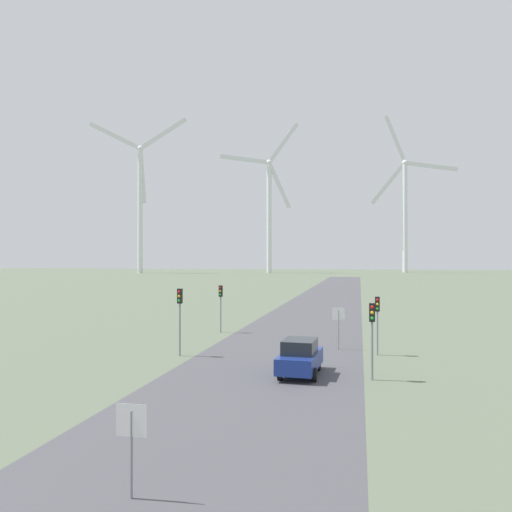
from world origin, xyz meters
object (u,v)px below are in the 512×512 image
Objects in this scene: stop_sign_far at (339,320)px; traffic_light_post_mid_right at (377,312)px; wind_turbine_left at (269,204)px; wind_turbine_center at (405,204)px; stop_sign_near at (131,432)px; traffic_light_post_mid_left at (221,298)px; traffic_light_post_near_right at (372,324)px; wind_turbine_far_left at (140,196)px; car_approaching at (300,357)px; traffic_light_post_near_left at (180,307)px.

stop_sign_far is 0.76× the size of traffic_light_post_mid_right.
traffic_light_post_mid_right is (2.41, -1.42, 0.72)m from stop_sign_far.
wind_turbine_center is (59.20, 17.70, 0.69)m from wind_turbine_left.
wind_turbine_left is at bearing 99.32° from stop_sign_near.
stop_sign_near is 27.79m from traffic_light_post_mid_left.
stop_sign_far is 8.26m from traffic_light_post_near_right.
wind_turbine_far_left reaches higher than stop_sign_far.
wind_turbine_left is at bearing 15.39° from wind_turbine_far_left.
traffic_light_post_near_right is at bearing -76.33° from stop_sign_far.
stop_sign_far is at bearing 79.12° from stop_sign_near.
car_approaching is (-3.56, 0.32, -1.83)m from traffic_light_post_near_right.
wind_turbine_left is at bearing 99.01° from traffic_light_post_mid_left.
wind_turbine_left is 61.79m from wind_turbine_center.
stop_sign_far is 0.73× the size of traffic_light_post_near_right.
traffic_light_post_near_left is 209.49m from wind_turbine_center.
stop_sign_far is 0.67× the size of traffic_light_post_near_left.
traffic_light_post_near_left reaches higher than traffic_light_post_mid_right.
traffic_light_post_near_right is 17.91m from traffic_light_post_mid_left.
traffic_light_post_near_left is at bearing -88.77° from traffic_light_post_mid_left.
car_approaching is at bearing -79.29° from wind_turbine_left.
wind_turbine_center is (19.02, 202.61, 28.30)m from traffic_light_post_mid_right.
stop_sign_far is at bearing 23.74° from traffic_light_post_near_left.
traffic_light_post_near_right reaches higher than traffic_light_post_mid_right.
stop_sign_near is 226.07m from wind_turbine_center.
traffic_light_post_mid_right is 0.05× the size of wind_turbine_center.
wind_turbine_far_left reaches higher than car_approaching.
traffic_light_post_near_right is 4.02m from car_approaching.
traffic_light_post_mid_left is at bearing 130.06° from traffic_light_post_near_right.
traffic_light_post_mid_left is (-5.45, 27.23, 1.15)m from stop_sign_near.
traffic_light_post_near_left is 1.09× the size of traffic_light_post_near_right.
wind_turbine_left is (-36.15, 191.15, 29.32)m from car_approaching.
traffic_light_post_near_right is (1.94, -7.98, 0.84)m from stop_sign_far.
car_approaching is at bearing 79.70° from stop_sign_near.
traffic_light_post_near_left is 0.06× the size of wind_turbine_center.
stop_sign_far is at bearing 78.07° from car_approaching.
traffic_light_post_near_right is 0.89× the size of car_approaching.
wind_turbine_far_left is (-94.41, 169.99, 30.76)m from traffic_light_post_mid_right.
stop_sign_near is 0.61× the size of traffic_light_post_mid_left.
traffic_light_post_near_left is at bearing 161.17° from traffic_light_post_near_right.
wind_turbine_left reaches higher than traffic_light_post_near_right.
traffic_light_post_mid_right is 0.05× the size of wind_turbine_far_left.
car_approaching is (7.76, -3.54, -2.08)m from traffic_light_post_near_left.
traffic_light_post_near_left reaches higher than traffic_light_post_near_right.
traffic_light_post_near_left is 8.77m from car_approaching.
wind_turbine_far_left is at bearing 116.84° from traffic_light_post_mid_left.
traffic_light_post_mid_left is 13.96m from traffic_light_post_mid_right.
stop_sign_near is 0.03× the size of wind_turbine_left.
wind_turbine_left is (-37.77, 183.49, 28.33)m from stop_sign_far.
traffic_light_post_mid_right reaches higher than stop_sign_far.
traffic_light_post_mid_left is 185.06m from wind_turbine_far_left.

